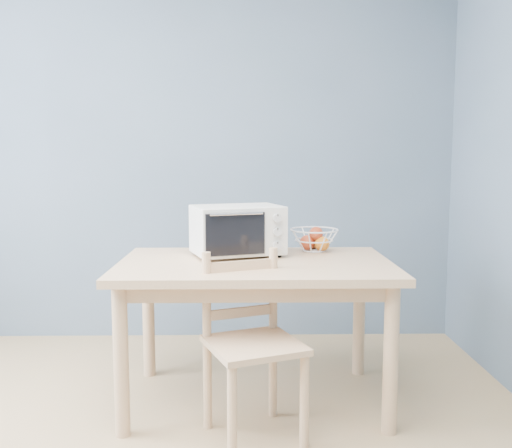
{
  "coord_description": "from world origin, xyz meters",
  "views": [
    {
      "loc": [
        0.55,
        -1.77,
        1.29
      ],
      "look_at": [
        0.6,
        1.24,
        0.93
      ],
      "focal_mm": 40.0,
      "sensor_mm": 36.0,
      "label": 1
    }
  ],
  "objects_px": {
    "toaster_oven": "(234,230)",
    "dining_table": "(255,281)",
    "fruit_basket": "(314,239)",
    "dining_chair": "(251,347)"
  },
  "relations": [
    {
      "from": "toaster_oven",
      "to": "dining_table",
      "type": "bearing_deg",
      "value": -73.54
    },
    {
      "from": "dining_table",
      "to": "fruit_basket",
      "type": "bearing_deg",
      "value": 41.84
    },
    {
      "from": "dining_table",
      "to": "fruit_basket",
      "type": "height_order",
      "value": "fruit_basket"
    },
    {
      "from": "toaster_oven",
      "to": "fruit_basket",
      "type": "distance_m",
      "value": 0.48
    },
    {
      "from": "dining_table",
      "to": "toaster_oven",
      "type": "bearing_deg",
      "value": 125.12
    },
    {
      "from": "dining_table",
      "to": "dining_chair",
      "type": "xyz_separation_m",
      "value": [
        -0.03,
        -0.36,
        -0.23
      ]
    },
    {
      "from": "fruit_basket",
      "to": "dining_chair",
      "type": "relative_size",
      "value": 0.42
    },
    {
      "from": "toaster_oven",
      "to": "fruit_basket",
      "type": "bearing_deg",
      "value": -0.38
    },
    {
      "from": "dining_table",
      "to": "dining_chair",
      "type": "distance_m",
      "value": 0.43
    },
    {
      "from": "toaster_oven",
      "to": "fruit_basket",
      "type": "height_order",
      "value": "toaster_oven"
    }
  ]
}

